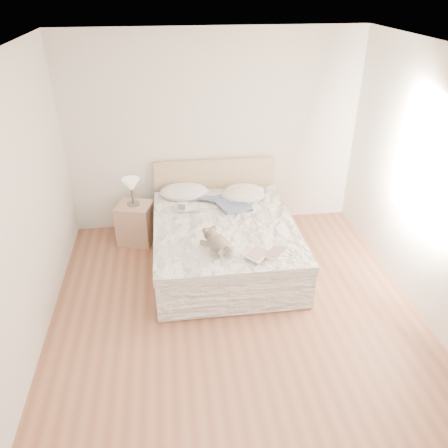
# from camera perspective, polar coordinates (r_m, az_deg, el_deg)

# --- Properties ---
(floor) EXTENTS (4.00, 4.50, 0.00)m
(floor) POSITION_cam_1_polar(r_m,az_deg,el_deg) (4.79, 1.88, -12.74)
(floor) COLOR brown
(floor) RESTS_ON ground
(ceiling) EXTENTS (4.00, 4.50, 0.00)m
(ceiling) POSITION_cam_1_polar(r_m,az_deg,el_deg) (3.56, 2.64, 21.14)
(ceiling) COLOR white
(ceiling) RESTS_ON ground
(wall_back) EXTENTS (4.00, 0.02, 2.70)m
(wall_back) POSITION_cam_1_polar(r_m,az_deg,el_deg) (6.05, -1.37, 11.69)
(wall_back) COLOR silver
(wall_back) RESTS_ON ground
(wall_front) EXTENTS (4.00, 0.02, 2.70)m
(wall_front) POSITION_cam_1_polar(r_m,az_deg,el_deg) (2.33, 12.29, -25.31)
(wall_front) COLOR silver
(wall_front) RESTS_ON ground
(wall_left) EXTENTS (0.02, 4.50, 2.70)m
(wall_left) POSITION_cam_1_polar(r_m,az_deg,el_deg) (4.19, -25.91, -0.22)
(wall_left) COLOR silver
(wall_left) RESTS_ON ground
(wall_right) EXTENTS (0.02, 4.50, 2.70)m
(wall_right) POSITION_cam_1_polar(r_m,az_deg,el_deg) (4.74, 26.84, 2.98)
(wall_right) COLOR silver
(wall_right) RESTS_ON ground
(window) EXTENTS (0.02, 1.30, 1.10)m
(window) POSITION_cam_1_polar(r_m,az_deg,el_deg) (4.92, 25.21, 5.60)
(window) COLOR white
(window) RESTS_ON wall_right
(bed) EXTENTS (1.72, 2.14, 1.00)m
(bed) POSITION_cam_1_polar(r_m,az_deg,el_deg) (5.54, -0.03, -2.08)
(bed) COLOR tan
(bed) RESTS_ON floor
(nightstand) EXTENTS (0.54, 0.51, 0.56)m
(nightstand) POSITION_cam_1_polar(r_m,az_deg,el_deg) (6.08, -11.46, 0.12)
(nightstand) COLOR tan
(nightstand) RESTS_ON floor
(table_lamp) EXTENTS (0.30, 0.30, 0.37)m
(table_lamp) POSITION_cam_1_polar(r_m,az_deg,el_deg) (5.84, -12.00, 4.83)
(table_lamp) COLOR #49443E
(table_lamp) RESTS_ON nightstand
(pillow_left) EXTENTS (0.69, 0.50, 0.20)m
(pillow_left) POSITION_cam_1_polar(r_m,az_deg,el_deg) (6.03, -5.21, 4.21)
(pillow_left) COLOR white
(pillow_left) RESTS_ON bed
(pillow_middle) EXTENTS (0.61, 0.44, 0.18)m
(pillow_middle) POSITION_cam_1_polar(r_m,az_deg,el_deg) (5.91, 2.48, 3.78)
(pillow_middle) COLOR silver
(pillow_middle) RESTS_ON bed
(pillow_right) EXTENTS (0.60, 0.47, 0.16)m
(pillow_right) POSITION_cam_1_polar(r_m,az_deg,el_deg) (6.04, 2.77, 4.37)
(pillow_right) COLOR white
(pillow_right) RESTS_ON bed
(blouse) EXTENTS (0.72, 0.75, 0.02)m
(blouse) POSITION_cam_1_polar(r_m,az_deg,el_deg) (5.73, 0.93, 2.79)
(blouse) COLOR #374561
(blouse) RESTS_ON bed
(photo_book) EXTENTS (0.30, 0.22, 0.02)m
(photo_book) POSITION_cam_1_polar(r_m,az_deg,el_deg) (5.62, -4.93, 2.09)
(photo_book) COLOR white
(photo_book) RESTS_ON bed
(childrens_book) EXTENTS (0.50, 0.49, 0.03)m
(childrens_book) POSITION_cam_1_polar(r_m,az_deg,el_deg) (4.72, 5.57, -3.82)
(childrens_book) COLOR beige
(childrens_book) RESTS_ON bed
(teddy_bear) EXTENTS (0.38, 0.43, 0.19)m
(teddy_bear) POSITION_cam_1_polar(r_m,az_deg,el_deg) (4.75, -0.97, -3.14)
(teddy_bear) COLOR #675D50
(teddy_bear) RESTS_ON bed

